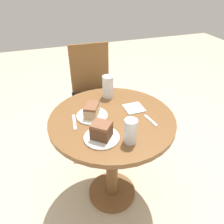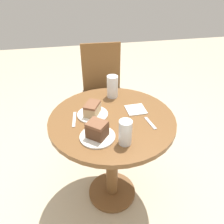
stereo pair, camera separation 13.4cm
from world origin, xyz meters
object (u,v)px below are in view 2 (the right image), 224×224
(plate_near, at_px, (93,114))
(plate_far, at_px, (97,137))
(cake_slice_near, at_px, (92,109))
(glass_water, at_px, (125,134))
(chair, at_px, (103,93))
(cake_slice_far, at_px, (97,129))
(glass_lemonade, at_px, (112,88))

(plate_near, bearing_deg, plate_far, -90.33)
(plate_near, xyz_separation_m, plate_far, (-0.00, -0.22, 0.00))
(cake_slice_near, height_order, glass_water, glass_water)
(plate_far, distance_m, cake_slice_near, 0.22)
(chair, relative_size, plate_far, 4.73)
(chair, distance_m, cake_slice_far, 1.06)
(chair, relative_size, glass_lemonade, 5.88)
(cake_slice_far, xyz_separation_m, glass_water, (0.14, -0.07, 0.01))
(chair, xyz_separation_m, cake_slice_near, (-0.19, -0.77, 0.32))
(chair, xyz_separation_m, cake_slice_far, (-0.19, -0.99, 0.33))
(glass_water, bearing_deg, glass_lemonade, 86.07)
(plate_far, distance_m, glass_water, 0.17)
(cake_slice_near, bearing_deg, chair, 75.91)
(glass_lemonade, bearing_deg, chair, 87.59)
(plate_near, distance_m, cake_slice_far, 0.23)
(glass_lemonade, relative_size, glass_water, 1.11)
(glass_lemonade, bearing_deg, cake_slice_near, -129.49)
(plate_near, height_order, plate_far, same)
(plate_near, height_order, cake_slice_near, cake_slice_near)
(chair, relative_size, cake_slice_far, 6.94)
(cake_slice_near, bearing_deg, plate_far, -90.33)
(cake_slice_far, bearing_deg, glass_lemonade, 68.12)
(chair, height_order, cake_slice_near, chair)
(glass_lemonade, bearing_deg, cake_slice_far, -111.88)
(chair, relative_size, plate_near, 4.79)
(chair, bearing_deg, glass_lemonade, -90.39)
(plate_near, relative_size, plate_far, 0.99)
(plate_near, distance_m, plate_far, 0.22)
(cake_slice_near, distance_m, glass_lemonade, 0.27)
(plate_far, relative_size, glass_lemonade, 1.24)
(cake_slice_near, xyz_separation_m, cake_slice_far, (-0.00, -0.22, 0.01))
(plate_near, bearing_deg, cake_slice_near, 180.00)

